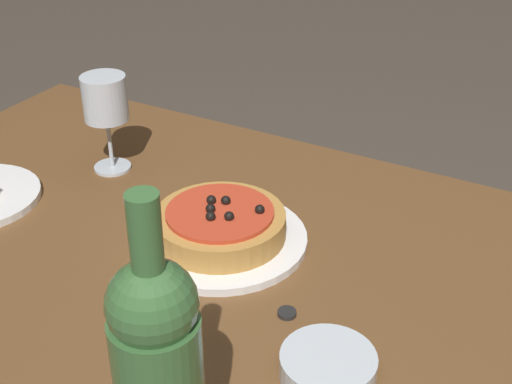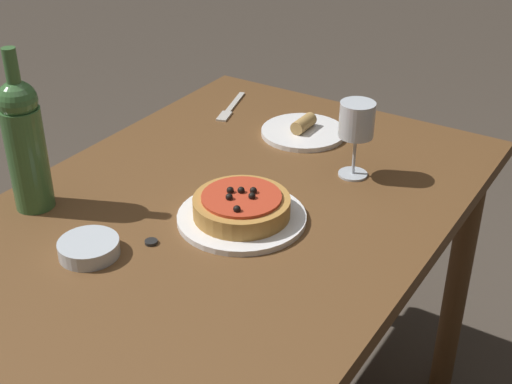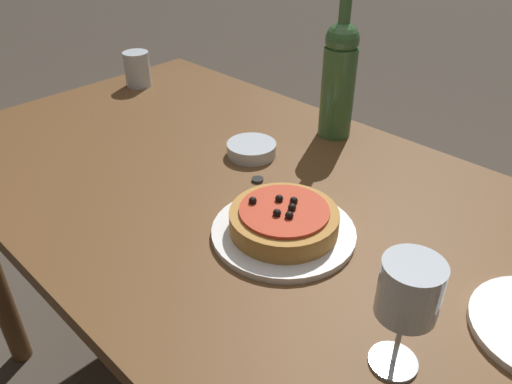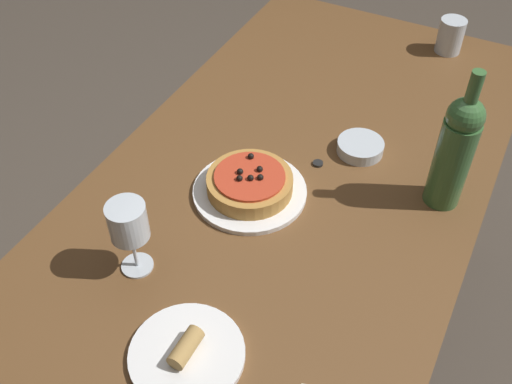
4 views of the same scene
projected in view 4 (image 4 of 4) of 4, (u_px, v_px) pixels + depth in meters
The scene contains 10 objects.
ground_plane at pixel (287, 345), 1.92m from camera, with size 14.00×14.00×0.00m, color #4C4238.
dining_table at pixel (297, 195), 1.44m from camera, with size 1.52×0.83×0.78m.
dinner_plate at pixel (250, 191), 1.31m from camera, with size 0.25×0.25×0.01m.
pizza at pixel (250, 183), 1.29m from camera, with size 0.19×0.19×0.05m.
wine_glass at pixel (128, 224), 1.08m from camera, with size 0.07×0.07×0.17m.
wine_bottle at pixel (455, 150), 1.20m from camera, with size 0.08×0.08×0.33m.
water_cup at pixel (451, 36), 1.69m from camera, with size 0.07×0.07×0.10m.
side_bowl at pixel (360, 147), 1.40m from camera, with size 0.11×0.11×0.03m.
side_plate at pixel (187, 353), 1.03m from camera, with size 0.20×0.20×0.04m.
bottle_cap at pixel (318, 163), 1.38m from camera, with size 0.02×0.02×0.01m.
Camera 4 is at (0.95, 0.38, 1.70)m, focal length 42.00 mm.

